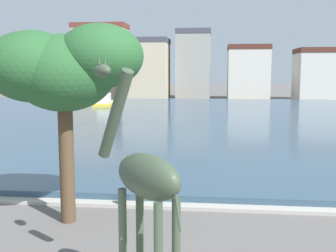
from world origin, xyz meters
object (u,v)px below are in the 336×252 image
object	(u,v)px
sailboat_yellow	(105,103)
shade_tree	(63,68)
giraffe_statue	(143,180)
mooring_bollard	(122,200)

from	to	relation	value
sailboat_yellow	shade_tree	xyz separation A→B (m)	(9.37, -39.62, 4.01)
giraffe_statue	shade_tree	bearing A→B (deg)	126.92
giraffe_statue	sailboat_yellow	distance (m)	45.40
giraffe_statue	mooring_bollard	world-z (taller)	giraffe_statue
giraffe_statue	shade_tree	xyz separation A→B (m)	(-3.02, 4.02, 2.14)
sailboat_yellow	shade_tree	bearing A→B (deg)	-76.69
giraffe_statue	mooring_bollard	distance (m)	6.20
giraffe_statue	sailboat_yellow	size ratio (longest dim) A/B	0.63
mooring_bollard	sailboat_yellow	bearing A→B (deg)	105.70
shade_tree	giraffe_statue	bearing A→B (deg)	-53.08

